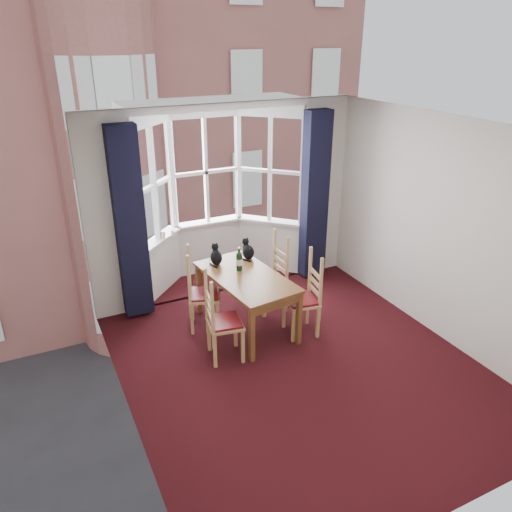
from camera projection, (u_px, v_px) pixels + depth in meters
floor at (300, 367)px, 5.95m from camera, size 4.50×4.50×0.00m
ceiling at (311, 129)px, 4.80m from camera, size 4.50×4.50×0.00m
wall_left at (118, 301)px, 4.58m from camera, size 0.00×4.50×4.50m
wall_right at (444, 231)px, 6.17m from camera, size 0.00×4.50×4.50m
wall_near at (469, 380)px, 3.53m from camera, size 4.00×0.00×4.00m
wall_back_pier_left at (109, 220)px, 6.57m from camera, size 0.70×0.12×2.80m
wall_back_pier_right at (321, 188)px, 7.88m from camera, size 0.70×0.12×2.80m
bay_window at (212, 193)px, 7.64m from camera, size 2.76×0.94×2.80m
curtain_left at (130, 225)px, 6.53m from camera, size 0.38×0.22×2.60m
curtain_right at (315, 196)px, 7.66m from camera, size 0.38×0.22×2.60m
dining_table at (246, 282)px, 6.50m from camera, size 0.97×1.58×0.77m
chair_left_near at (218, 324)px, 5.94m from camera, size 0.46×0.48×0.92m
chair_left_far at (197, 296)px, 6.59m from camera, size 0.52×0.53×0.92m
chair_right_near at (308, 300)px, 6.49m from camera, size 0.46×0.48×0.92m
chair_right_far at (275, 278)px, 7.07m from camera, size 0.41×0.43×0.92m
cat_left at (216, 256)px, 6.74m from camera, size 0.19×0.24×0.30m
cat_right at (248, 251)px, 6.91m from camera, size 0.17×0.23×0.30m
wine_bottle at (239, 260)px, 6.55m from camera, size 0.08×0.08×0.32m
candle_tall at (163, 235)px, 7.37m from camera, size 0.06×0.06×0.10m
candle_short at (172, 233)px, 7.45m from camera, size 0.06×0.06×0.09m
street at (63, 184)px, 34.88m from camera, size 80.00×80.00×0.00m
tenement_building at (90, 99)px, 16.80m from camera, size 18.40×7.80×15.20m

